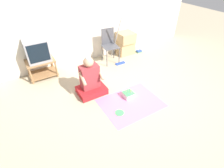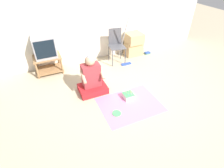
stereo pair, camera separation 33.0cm
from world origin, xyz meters
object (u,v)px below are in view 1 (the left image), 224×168
folding_chair (109,43)px  person_seated (90,81)px  tv (37,50)px  cardboard_box_stack (126,43)px  book_pile (139,51)px  paper_plate (120,113)px  dust_mop (118,49)px  birthday_cake (128,95)px

folding_chair → person_seated: size_ratio=0.99×
person_seated → tv: bearing=122.3°
person_seated → cardboard_box_stack: bearing=34.7°
book_pile → paper_plate: bearing=-135.4°
folding_chair → person_seated: person_seated is taller
folding_chair → dust_mop: size_ratio=0.72×
tv → folding_chair: bearing=-5.3°
dust_mop → person_seated: size_ratio=1.37×
book_pile → paper_plate: 2.70m
book_pile → birthday_cake: bearing=-133.6°
book_pile → paper_plate: (-1.92, -1.89, -0.02)m
birthday_cake → cardboard_box_stack: bearing=57.9°
dust_mop → birthday_cake: bearing=-113.5°
paper_plate → book_pile: bearing=44.6°
tv → birthday_cake: bearing=-51.8°
tv → cardboard_box_stack: bearing=-0.4°
folding_chair → cardboard_box_stack: bearing=13.1°
tv → dust_mop: 2.03m
dust_mop → person_seated: dust_mop is taller
book_pile → paper_plate: book_pile is taller
folding_chair → birthday_cake: 1.70m
cardboard_box_stack → paper_plate: 2.55m
tv → person_seated: bearing=-57.7°
folding_chair → person_seated: (-1.05, -1.02, -0.22)m
dust_mop → birthday_cake: size_ratio=6.01×
paper_plate → cardboard_box_stack: bearing=53.6°
birthday_cake → tv: bearing=128.2°
tv → paper_plate: bearing=-65.2°
birthday_cake → person_seated: bearing=138.3°
tv → paper_plate: 2.36m
tv → folding_chair: 1.82m
tv → person_seated: tv is taller
tv → dust_mop: bearing=-9.3°
tv → birthday_cake: tv is taller
paper_plate → person_seated: bearing=102.6°
folding_chair → book_pile: size_ratio=5.27×
folding_chair → paper_plate: size_ratio=5.35×
birthday_cake → book_pile: bearing=46.4°
book_pile → birthday_cake: 2.18m
book_pile → person_seated: bearing=-154.0°
dust_mop → book_pile: bearing=10.5°
book_pile → birthday_cake: (-1.50, -1.58, 0.03)m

